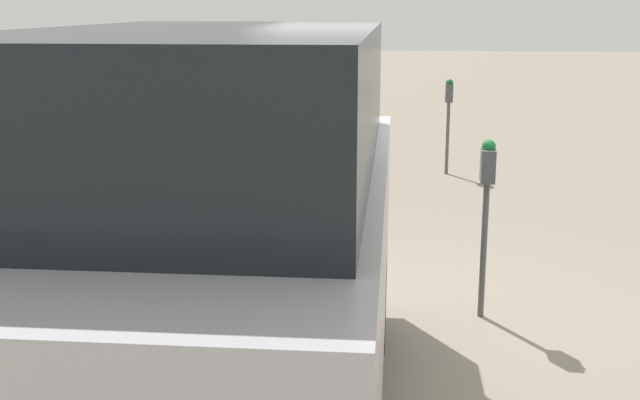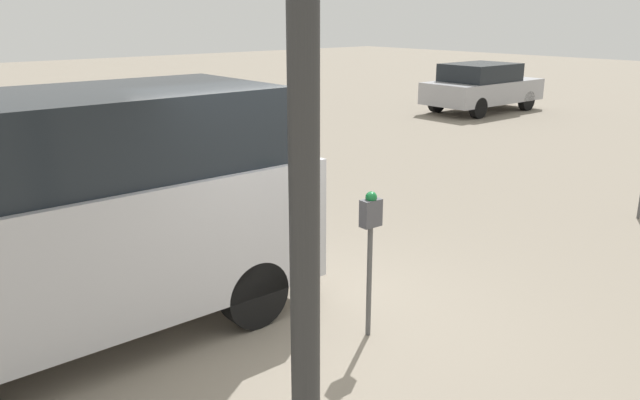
{
  "view_description": "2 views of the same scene",
  "coord_description": "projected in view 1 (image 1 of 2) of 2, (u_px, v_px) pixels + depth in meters",
  "views": [
    {
      "loc": [
        5.91,
        -0.36,
        2.48
      ],
      "look_at": [
        0.01,
        -0.87,
        1.04
      ],
      "focal_mm": 45.0,
      "sensor_mm": 36.0,
      "label": 1
    },
    {
      "loc": [
        3.57,
        4.3,
        3.03
      ],
      "look_at": [
        -0.33,
        -0.3,
        1.22
      ],
      "focal_mm": 35.0,
      "sensor_mm": 36.0,
      "label": 2
    }
  ],
  "objects": [
    {
      "name": "parked_van",
      "position": [
        209.0,
        233.0,
        4.4
      ],
      "size": [
        4.49,
        1.97,
        2.36
      ],
      "rotation": [
        0.0,
        0.0,
        -0.01
      ],
      "color": "#B2B2B7",
      "rests_on": "ground"
    },
    {
      "name": "parking_meter_near",
      "position": [
        487.0,
        188.0,
        6.31
      ],
      "size": [
        0.2,
        0.12,
        1.46
      ],
      "rotation": [
        0.0,
        0.0,
        -0.05
      ],
      "color": "#4C4C4C",
      "rests_on": "ground"
    },
    {
      "name": "ground_plane",
      "position": [
        431.0,
        330.0,
        6.28
      ],
      "size": [
        80.0,
        80.0,
        0.0
      ],
      "primitive_type": "plane",
      "color": "gray"
    },
    {
      "name": "parking_meter_far",
      "position": [
        449.0,
        104.0,
        11.87
      ],
      "size": [
        0.2,
        0.12,
        1.42
      ],
      "rotation": [
        0.0,
        0.0,
        -0.05
      ],
      "color": "#4C4C4C",
      "rests_on": "ground"
    },
    {
      "name": "car_distant",
      "position": [
        92.0,
        76.0,
        19.64
      ],
      "size": [
        4.13,
        1.87,
        1.52
      ],
      "rotation": [
        0.0,
        0.0,
        3.13
      ],
      "color": "#9E9EA3",
      "rests_on": "ground"
    }
  ]
}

